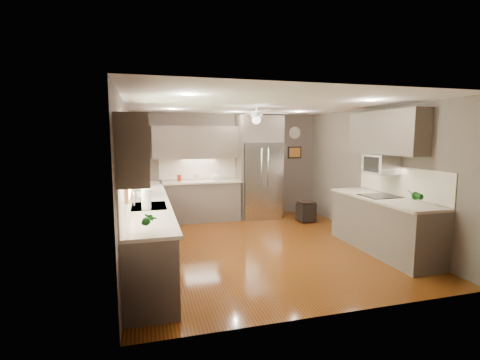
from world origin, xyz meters
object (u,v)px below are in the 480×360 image
bowl (216,179)px  stool (306,211)px  potted_plant_right (414,195)px  canister_c (196,177)px  soap_bottle (140,193)px  potted_plant_left (149,220)px  microwave (381,164)px  paper_towel (146,200)px  refrigerator (260,169)px  canister_a (179,178)px

bowl → stool: bearing=-21.3°
potted_plant_right → bowl: size_ratio=1.20×
canister_c → stool: bearing=-17.3°
potted_plant_right → stool: 3.06m
soap_bottle → potted_plant_left: size_ratio=0.70×
soap_bottle → microwave: size_ratio=0.36×
soap_bottle → stool: 3.97m
potted_plant_left → canister_c: bearing=75.3°
potted_plant_left → microwave: bearing=19.9°
potted_plant_right → paper_towel: paper_towel is taller
potted_plant_left → refrigerator: bearing=57.5°
microwave → paper_towel: (-3.99, -0.22, -0.40)m
soap_bottle → refrigerator: (2.76, 2.07, 0.15)m
canister_c → paper_towel: (-1.12, -2.97, 0.05)m
soap_bottle → refrigerator: refrigerator is taller
potted_plant_right → bowl: bearing=121.8°
bowl → paper_towel: 3.37m
canister_a → potted_plant_left: potted_plant_left is taller
soap_bottle → potted_plant_left: 2.08m
soap_bottle → potted_plant_left: potted_plant_left is taller
refrigerator → stool: bearing=-38.9°
canister_a → stool: 3.01m
canister_c → potted_plant_right: 4.60m
canister_a → stool: canister_a is taller
soap_bottle → potted_plant_right: (3.97, -1.58, 0.05)m
canister_a → potted_plant_right: 4.85m
canister_c → bowl: (0.47, 0.01, -0.06)m
soap_bottle → bowl: 2.70m
canister_a → canister_c: (0.37, -0.02, 0.01)m
canister_c → microwave: microwave is taller
canister_a → paper_towel: size_ratio=0.45×
microwave → soap_bottle: bearing=171.1°
bowl → refrigerator: refrigerator is taller
bowl → microwave: size_ratio=0.44×
canister_a → potted_plant_left: 4.27m
refrigerator → soap_bottle: bearing=-143.1°
refrigerator → potted_plant_right: bearing=-71.5°
microwave → stool: (-0.44, 1.99, -1.24)m
canister_a → bowl: canister_a is taller
canister_a → paper_towel: bearing=-104.1°
canister_c → potted_plant_left: bearing=-104.7°
soap_bottle → bowl: soap_bottle is taller
canister_c → potted_plant_left: potted_plant_left is taller
refrigerator → paper_towel: (-2.66, -2.92, -0.11)m
paper_towel → soap_bottle: bearing=96.1°
canister_a → potted_plant_right: size_ratio=0.49×
soap_bottle → paper_towel: (0.09, -0.86, 0.04)m
potted_plant_left → bowl: (1.57, 4.19, -0.11)m
canister_a → soap_bottle: 2.29m
bowl → paper_towel: bearing=-118.2°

